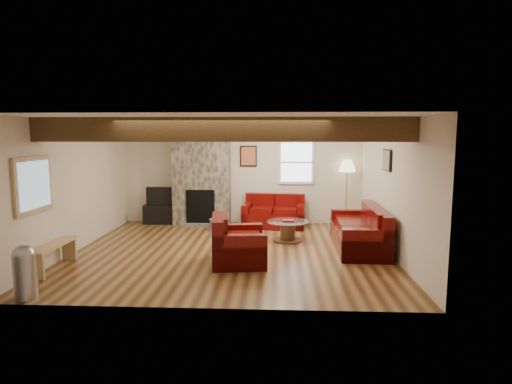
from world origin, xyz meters
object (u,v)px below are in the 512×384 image
(coffee_table, at_px, (288,231))
(floor_lamp, at_px, (347,169))
(sofa_three, at_px, (359,228))
(television, at_px, (163,196))
(tv_cabinet, at_px, (164,214))
(armchair_red, at_px, (239,240))
(loveseat, at_px, (274,211))

(coffee_table, relative_size, floor_lamp, 0.54)
(sofa_three, distance_m, television, 5.00)
(tv_cabinet, relative_size, floor_lamp, 0.59)
(coffee_table, xyz_separation_m, floor_lamp, (1.48, 1.72, 1.17))
(sofa_three, bearing_deg, armchair_red, -62.44)
(sofa_three, height_order, armchair_red, armchair_red)
(armchair_red, bearing_deg, sofa_three, -71.58)
(sofa_three, height_order, television, television)
(floor_lamp, bearing_deg, coffee_table, -130.69)
(sofa_three, distance_m, coffee_table, 1.47)
(loveseat, xyz_separation_m, floor_lamp, (1.79, 0.32, 1.00))
(sofa_three, relative_size, tv_cabinet, 2.23)
(armchair_red, height_order, television, television)
(sofa_three, height_order, tv_cabinet, sofa_three)
(armchair_red, relative_size, floor_lamp, 0.63)
(loveseat, height_order, television, television)
(loveseat, distance_m, coffee_table, 1.45)
(loveseat, xyz_separation_m, armchair_red, (-0.59, -3.00, 0.03))
(floor_lamp, bearing_deg, sofa_three, -92.75)
(floor_lamp, bearing_deg, television, -179.75)
(loveseat, height_order, armchair_red, armchair_red)
(coffee_table, bearing_deg, sofa_three, -19.70)
(floor_lamp, bearing_deg, loveseat, -169.86)
(tv_cabinet, bearing_deg, coffee_table, -28.77)
(armchair_red, height_order, tv_cabinet, armchair_red)
(armchair_red, xyz_separation_m, tv_cabinet, (-2.21, 3.30, -0.18))
(coffee_table, distance_m, floor_lamp, 2.56)
(loveseat, bearing_deg, sofa_three, -42.91)
(loveseat, relative_size, floor_lamp, 0.91)
(coffee_table, bearing_deg, tv_cabinet, 151.23)
(tv_cabinet, height_order, floor_lamp, floor_lamp)
(sofa_three, xyz_separation_m, tv_cabinet, (-4.48, 2.20, -0.17))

